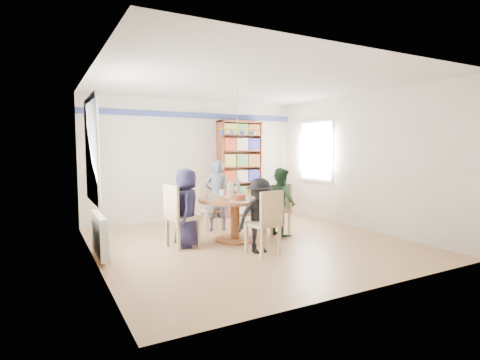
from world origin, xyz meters
TOP-DOWN VIEW (x-y plane):
  - ground at (0.00, 0.00)m, footprint 5.00×5.00m
  - room_shell at (-0.26, 0.87)m, footprint 5.00×5.00m
  - radiator at (-2.42, 0.30)m, footprint 0.12×1.00m
  - dining_table at (-0.17, 0.26)m, footprint 1.30×1.30m
  - chair_left at (-1.21, 0.28)m, footprint 0.53×0.53m
  - chair_right at (0.83, 0.30)m, footprint 0.52×0.52m
  - chair_far at (-0.20, 1.28)m, footprint 0.39×0.39m
  - chair_near at (-0.18, -0.77)m, footprint 0.51×0.51m
  - person_left at (-1.07, 0.27)m, footprint 0.57×0.72m
  - person_right at (0.76, 0.22)m, footprint 0.51×0.64m
  - person_far at (-0.12, 1.12)m, footprint 0.59×0.48m
  - person_near at (-0.19, -0.59)m, footprint 0.75×0.44m
  - bookshelf at (1.04, 2.34)m, footprint 1.07×0.32m
  - tableware at (-0.20, 0.29)m, footprint 1.19×1.19m

SIDE VIEW (x-z plane):
  - ground at x=0.00m, z-range 0.00..0.00m
  - radiator at x=-2.42m, z-range 0.05..0.65m
  - chair_far at x=-0.20m, z-range 0.04..0.89m
  - chair_right at x=0.83m, z-range 0.05..1.01m
  - chair_near at x=-0.18m, z-range 0.05..1.04m
  - dining_table at x=-0.17m, z-range 0.18..0.93m
  - chair_left at x=-1.21m, z-range 0.05..1.09m
  - person_near at x=-0.19m, z-range 0.00..1.16m
  - person_right at x=0.76m, z-range 0.00..1.26m
  - person_left at x=-1.07m, z-range 0.00..1.29m
  - person_far at x=-0.12m, z-range 0.00..1.38m
  - tableware at x=-0.20m, z-range 0.66..0.97m
  - bookshelf at x=1.04m, z-range -0.02..2.23m
  - room_shell at x=-0.26m, z-range -0.85..4.15m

